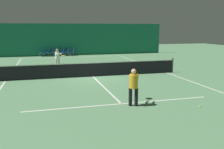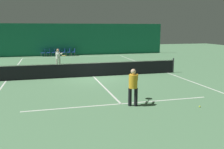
# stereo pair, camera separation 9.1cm
# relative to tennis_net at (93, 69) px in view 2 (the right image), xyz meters

# --- Properties ---
(ground_plane) EXTENTS (60.00, 60.00, 0.00)m
(ground_plane) POSITION_rel_tennis_net_xyz_m (0.00, 0.00, -0.51)
(ground_plane) COLOR #56845B
(backdrop_curtain) EXTENTS (23.00, 0.12, 3.74)m
(backdrop_curtain) POSITION_rel_tennis_net_xyz_m (0.00, 13.85, 1.36)
(backdrop_curtain) COLOR #196B4C
(backdrop_curtain) RESTS_ON ground
(court_line_baseline_far) EXTENTS (11.00, 0.10, 0.00)m
(court_line_baseline_far) POSITION_rel_tennis_net_xyz_m (0.00, 11.90, -0.51)
(court_line_baseline_far) COLOR silver
(court_line_baseline_far) RESTS_ON ground
(court_line_service_far) EXTENTS (8.25, 0.10, 0.00)m
(court_line_service_far) POSITION_rel_tennis_net_xyz_m (0.00, 6.40, -0.51)
(court_line_service_far) COLOR silver
(court_line_service_far) RESTS_ON ground
(court_line_service_near) EXTENTS (8.25, 0.10, 0.00)m
(court_line_service_near) POSITION_rel_tennis_net_xyz_m (0.00, -6.40, -0.51)
(court_line_service_near) COLOR silver
(court_line_service_near) RESTS_ON ground
(court_line_sideline_left) EXTENTS (0.10, 23.80, 0.00)m
(court_line_sideline_left) POSITION_rel_tennis_net_xyz_m (-5.50, 0.00, -0.51)
(court_line_sideline_left) COLOR silver
(court_line_sideline_left) RESTS_ON ground
(court_line_sideline_right) EXTENTS (0.10, 23.80, 0.00)m
(court_line_sideline_right) POSITION_rel_tennis_net_xyz_m (5.50, 0.00, -0.51)
(court_line_sideline_right) COLOR silver
(court_line_sideline_right) RESTS_ON ground
(court_line_centre) EXTENTS (0.10, 12.80, 0.00)m
(court_line_centre) POSITION_rel_tennis_net_xyz_m (0.00, 0.00, -0.51)
(court_line_centre) COLOR silver
(court_line_centre) RESTS_ON ground
(tennis_net) EXTENTS (12.00, 0.10, 1.07)m
(tennis_net) POSITION_rel_tennis_net_xyz_m (0.00, 0.00, 0.00)
(tennis_net) COLOR black
(tennis_net) RESTS_ON ground
(player_near) EXTENTS (0.84, 1.34, 1.58)m
(player_near) POSITION_rel_tennis_net_xyz_m (0.42, -6.76, 0.41)
(player_near) COLOR black
(player_near) RESTS_ON ground
(player_far) EXTENTS (0.87, 1.33, 1.57)m
(player_far) POSITION_rel_tennis_net_xyz_m (-2.07, 4.25, 0.41)
(player_far) COLOR beige
(player_far) RESTS_ON ground
(courtside_chair_0) EXTENTS (0.44, 0.44, 0.84)m
(courtside_chair_0) POSITION_rel_tennis_net_xyz_m (-3.29, 13.30, -0.03)
(courtside_chair_0) COLOR #99999E
(courtside_chair_0) RESTS_ON ground
(courtside_chair_1) EXTENTS (0.44, 0.44, 0.84)m
(courtside_chair_1) POSITION_rel_tennis_net_xyz_m (-2.72, 13.30, -0.03)
(courtside_chair_1) COLOR #99999E
(courtside_chair_1) RESTS_ON ground
(courtside_chair_2) EXTENTS (0.44, 0.44, 0.84)m
(courtside_chair_2) POSITION_rel_tennis_net_xyz_m (-2.14, 13.30, -0.03)
(courtside_chair_2) COLOR #99999E
(courtside_chair_2) RESTS_ON ground
(courtside_chair_3) EXTENTS (0.44, 0.44, 0.84)m
(courtside_chair_3) POSITION_rel_tennis_net_xyz_m (-1.57, 13.30, -0.03)
(courtside_chair_3) COLOR #99999E
(courtside_chair_3) RESTS_ON ground
(courtside_chair_4) EXTENTS (0.44, 0.44, 0.84)m
(courtside_chair_4) POSITION_rel_tennis_net_xyz_m (-1.00, 13.30, -0.03)
(courtside_chair_4) COLOR #99999E
(courtside_chair_4) RESTS_ON ground
(courtside_chair_5) EXTENTS (0.44, 0.44, 0.84)m
(courtside_chair_5) POSITION_rel_tennis_net_xyz_m (-0.42, 13.30, -0.03)
(courtside_chair_5) COLOR #99999E
(courtside_chair_5) RESTS_ON ground
(courtside_chair_6) EXTENTS (0.44, 0.44, 0.84)m
(courtside_chair_6) POSITION_rel_tennis_net_xyz_m (0.15, 13.30, -0.03)
(courtside_chair_6) COLOR #99999E
(courtside_chair_6) RESTS_ON ground
(tennis_ball) EXTENTS (0.07, 0.07, 0.07)m
(tennis_ball) POSITION_rel_tennis_net_xyz_m (3.01, -7.70, -0.48)
(tennis_ball) COLOR #D1DB33
(tennis_ball) RESTS_ON ground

